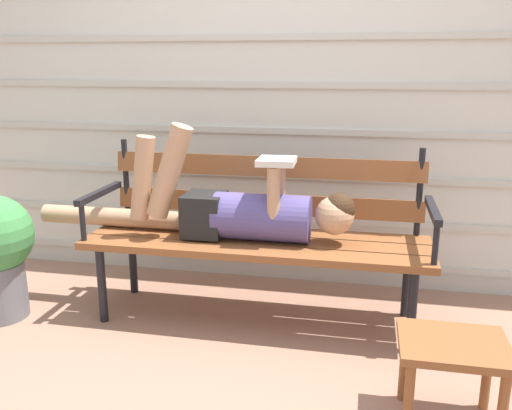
# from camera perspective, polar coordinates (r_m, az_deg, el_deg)

# --- Properties ---
(ground_plane) EXTENTS (12.00, 12.00, 0.00)m
(ground_plane) POSITION_cam_1_polar(r_m,az_deg,el_deg) (2.88, -0.34, -12.39)
(ground_plane) COLOR #936B56
(house_siding) EXTENTS (4.42, 0.08, 2.10)m
(house_siding) POSITION_cam_1_polar(r_m,az_deg,el_deg) (3.24, 2.17, 10.10)
(house_siding) COLOR beige
(house_siding) RESTS_ON ground
(park_bench) EXTENTS (1.75, 0.51, 0.89)m
(park_bench) POSITION_cam_1_polar(r_m,az_deg,el_deg) (2.84, 0.29, -2.25)
(park_bench) COLOR brown
(park_bench) RESTS_ON ground
(reclining_person) EXTENTS (1.70, 0.26, 0.59)m
(reclining_person) POSITION_cam_1_polar(r_m,az_deg,el_deg) (2.76, -2.47, -0.35)
(reclining_person) COLOR #514784
(footstool) EXTENTS (0.38, 0.32, 0.34)m
(footstool) POSITION_cam_1_polar(r_m,az_deg,el_deg) (2.17, 19.76, -14.76)
(footstool) COLOR brown
(footstool) RESTS_ON ground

